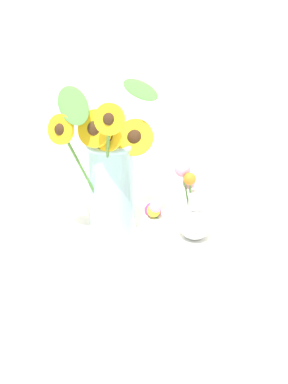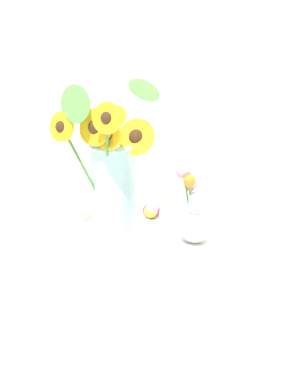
{
  "view_description": "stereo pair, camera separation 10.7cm",
  "coord_description": "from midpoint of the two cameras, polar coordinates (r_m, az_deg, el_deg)",
  "views": [
    {
      "loc": [
        0.44,
        -0.8,
        0.59
      ],
      "look_at": [
        0.02,
        0.07,
        0.15
      ],
      "focal_mm": 42.0,
      "sensor_mm": 36.0,
      "label": 1
    },
    {
      "loc": [
        0.53,
        -0.75,
        0.59
      ],
      "look_at": [
        0.02,
        0.07,
        0.15
      ],
      "focal_mm": 42.0,
      "sensor_mm": 36.0,
      "label": 2
    }
  ],
  "objects": [
    {
      "name": "ground_plane",
      "position": [
        1.09,
        -5.64,
        -8.22
      ],
      "size": [
        6.0,
        6.0,
        0.0
      ],
      "primitive_type": "plane",
      "color": "white"
    },
    {
      "name": "serving_tray",
      "position": [
        1.13,
        -2.72,
        -6.23
      ],
      "size": [
        0.49,
        0.49,
        0.02
      ],
      "color": "white",
      "rests_on": "ground_plane"
    },
    {
      "name": "mason_jar_sunflowers",
      "position": [
        1.1,
        -7.06,
        2.26
      ],
      "size": [
        0.26,
        0.26,
        0.37
      ],
      "color": "#9ED1D6",
      "rests_on": "serving_tray"
    },
    {
      "name": "vase_small_center",
      "position": [
        1.05,
        -1.51,
        -4.44
      ],
      "size": [
        0.06,
        0.06,
        0.13
      ],
      "color": "white",
      "rests_on": "serving_tray"
    },
    {
      "name": "vase_bulb_right",
      "position": [
        1.09,
        3.54,
        -2.82
      ],
      "size": [
        0.1,
        0.08,
        0.19
      ],
      "color": "white",
      "rests_on": "serving_tray"
    }
  ]
}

